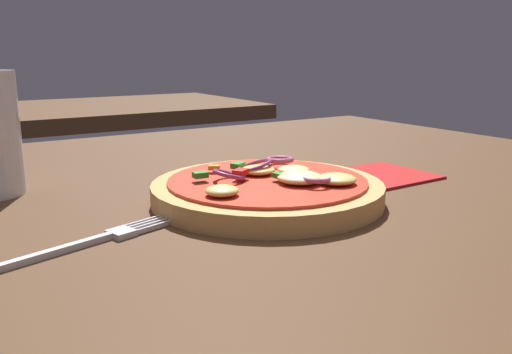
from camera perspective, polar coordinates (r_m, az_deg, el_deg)
dining_table at (r=0.49m, az=-2.30°, el=-6.09°), size 1.18×1.00×0.04m
pizza at (r=0.52m, az=1.30°, el=-1.31°), size 0.22×0.22×0.04m
fork at (r=0.42m, az=-18.82°, el=-6.98°), size 0.19×0.07×0.01m
napkin at (r=0.64m, az=12.89°, el=0.17°), size 0.11×0.10×0.00m
background_table at (r=1.50m, az=-15.47°, el=6.64°), size 0.77×0.48×0.04m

